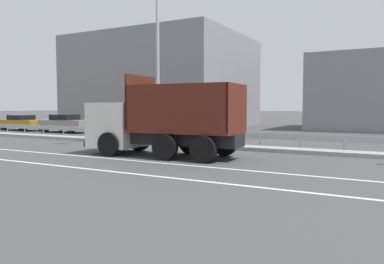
# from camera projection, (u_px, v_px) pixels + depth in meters

# --- Properties ---
(ground_plane) EXTENTS (320.00, 320.00, 0.00)m
(ground_plane) POSITION_uv_depth(u_px,v_px,m) (198.00, 151.00, 17.84)
(ground_plane) COLOR #424244
(lane_strip_0) EXTENTS (66.35, 0.16, 0.01)m
(lane_strip_0) POSITION_uv_depth(u_px,v_px,m) (140.00, 161.00, 14.63)
(lane_strip_0) COLOR silver
(lane_strip_0) RESTS_ON ground_plane
(lane_strip_1) EXTENTS (66.35, 0.16, 0.01)m
(lane_strip_1) POSITION_uv_depth(u_px,v_px,m) (98.00, 170.00, 12.59)
(lane_strip_1) COLOR silver
(lane_strip_1) RESTS_ON ground_plane
(median_island) EXTENTS (36.49, 1.10, 0.18)m
(median_island) POSITION_uv_depth(u_px,v_px,m) (214.00, 146.00, 19.41)
(median_island) COLOR gray
(median_island) RESTS_ON ground_plane
(median_guardrail) EXTENTS (66.35, 0.09, 0.78)m
(median_guardrail) POSITION_uv_depth(u_px,v_px,m) (224.00, 135.00, 20.44)
(median_guardrail) COLOR #9EA0A5
(median_guardrail) RESTS_ON ground_plane
(dump_truck) EXTENTS (6.99, 2.92, 3.50)m
(dump_truck) POSITION_uv_depth(u_px,v_px,m) (149.00, 127.00, 16.47)
(dump_truck) COLOR silver
(dump_truck) RESTS_ON ground_plane
(median_road_sign) EXTENTS (0.71, 0.16, 2.18)m
(median_road_sign) POSITION_uv_depth(u_px,v_px,m) (136.00, 124.00, 21.75)
(median_road_sign) COLOR white
(median_road_sign) RESTS_ON ground_plane
(street_lamp_1) EXTENTS (0.71, 1.96, 9.86)m
(street_lamp_1) POSITION_uv_depth(u_px,v_px,m) (157.00, 47.00, 20.58)
(street_lamp_1) COLOR #ADADB2
(street_lamp_1) RESTS_ON ground_plane
(parked_car_1) EXTENTS (4.63, 1.99, 1.38)m
(parked_car_1) POSITION_uv_depth(u_px,v_px,m) (22.00, 122.00, 33.42)
(parked_car_1) COLOR #B27A14
(parked_car_1) RESTS_ON ground_plane
(parked_car_2) EXTENTS (4.60, 1.99, 1.48)m
(parked_car_2) POSITION_uv_depth(u_px,v_px,m) (66.00, 123.00, 30.73)
(parked_car_2) COLOR gray
(parked_car_2) RESTS_ON ground_plane
(parked_car_3) EXTENTS (4.74, 2.13, 1.51)m
(parked_car_3) POSITION_uv_depth(u_px,v_px,m) (127.00, 125.00, 27.80)
(parked_car_3) COLOR #335B33
(parked_car_3) RESTS_ON ground_plane
(parked_car_4) EXTENTS (4.84, 2.06, 1.37)m
(parked_car_4) POSITION_uv_depth(u_px,v_px,m) (194.00, 128.00, 25.25)
(parked_car_4) COLOR #335B33
(parked_car_4) RESTS_ON ground_plane
(background_building_0) EXTENTS (17.34, 14.66, 9.54)m
(background_building_0) POSITION_uv_depth(u_px,v_px,m) (164.00, 83.00, 41.56)
(background_building_0) COLOR gray
(background_building_0) RESTS_ON ground_plane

